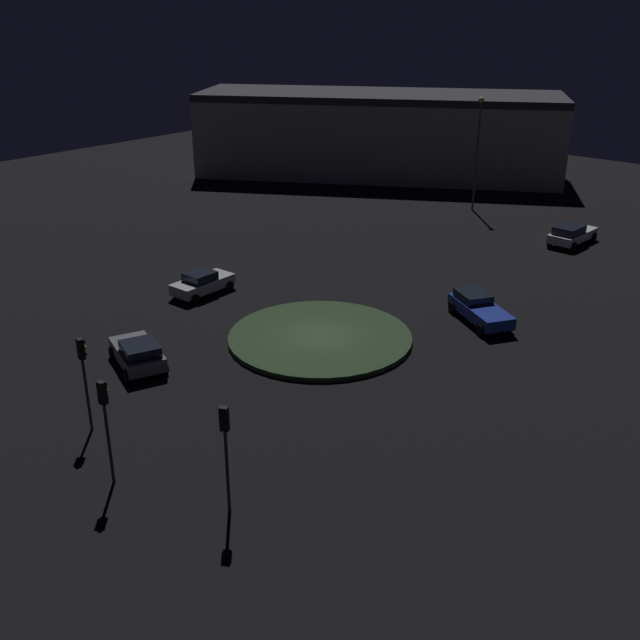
{
  "coord_description": "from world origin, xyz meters",
  "views": [
    {
      "loc": [
        23.49,
        -27.61,
        16.86
      ],
      "look_at": [
        0.0,
        0.0,
        1.16
      ],
      "focal_mm": 42.0,
      "sensor_mm": 36.0,
      "label": 1
    }
  ],
  "objects_px": {
    "car_grey": "(138,353)",
    "store_building": "(378,134)",
    "car_white": "(572,234)",
    "car_blue": "(479,308)",
    "traffic_light_southeast": "(226,438)",
    "car_silver": "(202,283)",
    "traffic_light_south": "(105,412)",
    "traffic_light_south_near": "(84,366)",
    "streetlamp_north": "(478,142)"
  },
  "relations": [
    {
      "from": "car_grey",
      "to": "traffic_light_south_near",
      "type": "distance_m",
      "value": 6.26
    },
    {
      "from": "car_grey",
      "to": "car_blue",
      "type": "relative_size",
      "value": 0.88
    },
    {
      "from": "car_white",
      "to": "streetlamp_north",
      "type": "height_order",
      "value": "streetlamp_north"
    },
    {
      "from": "traffic_light_southeast",
      "to": "traffic_light_south_near",
      "type": "xyz_separation_m",
      "value": [
        -8.42,
        -0.02,
        -0.0
      ]
    },
    {
      "from": "car_silver",
      "to": "car_blue",
      "type": "xyz_separation_m",
      "value": [
        15.01,
        7.36,
        0.02
      ]
    },
    {
      "from": "traffic_light_southeast",
      "to": "traffic_light_south_near",
      "type": "distance_m",
      "value": 8.42
    },
    {
      "from": "traffic_light_south",
      "to": "streetlamp_north",
      "type": "bearing_deg",
      "value": 3.44
    },
    {
      "from": "store_building",
      "to": "car_grey",
      "type": "bearing_deg",
      "value": 81.09
    },
    {
      "from": "car_grey",
      "to": "store_building",
      "type": "relative_size",
      "value": 0.12
    },
    {
      "from": "traffic_light_south_near",
      "to": "store_building",
      "type": "height_order",
      "value": "store_building"
    },
    {
      "from": "traffic_light_south_near",
      "to": "store_building",
      "type": "xyz_separation_m",
      "value": [
        -20.27,
        47.87,
        1.06
      ]
    },
    {
      "from": "car_blue",
      "to": "traffic_light_south",
      "type": "xyz_separation_m",
      "value": [
        -2.82,
        -22.53,
        2.3
      ]
    },
    {
      "from": "car_grey",
      "to": "traffic_light_south_near",
      "type": "xyz_separation_m",
      "value": [
        3.23,
        -4.87,
        2.24
      ]
    },
    {
      "from": "car_grey",
      "to": "car_white",
      "type": "bearing_deg",
      "value": -82.19
    },
    {
      "from": "traffic_light_southeast",
      "to": "car_silver",
      "type": "bearing_deg",
      "value": 23.32
    },
    {
      "from": "store_building",
      "to": "traffic_light_south",
      "type": "bearing_deg",
      "value": 85.44
    },
    {
      "from": "car_silver",
      "to": "traffic_light_south",
      "type": "bearing_deg",
      "value": -142.42
    },
    {
      "from": "car_silver",
      "to": "traffic_light_southeast",
      "type": "bearing_deg",
      "value": -130.08
    },
    {
      "from": "car_silver",
      "to": "traffic_light_south",
      "type": "height_order",
      "value": "traffic_light_south"
    },
    {
      "from": "traffic_light_south",
      "to": "traffic_light_south_near",
      "type": "distance_m",
      "value": 4.17
    },
    {
      "from": "car_grey",
      "to": "streetlamp_north",
      "type": "height_order",
      "value": "streetlamp_north"
    },
    {
      "from": "traffic_light_southeast",
      "to": "traffic_light_south_near",
      "type": "bearing_deg",
      "value": 62.35
    },
    {
      "from": "car_silver",
      "to": "traffic_light_southeast",
      "type": "height_order",
      "value": "traffic_light_southeast"
    },
    {
      "from": "traffic_light_south_near",
      "to": "streetlamp_north",
      "type": "height_order",
      "value": "streetlamp_north"
    },
    {
      "from": "car_white",
      "to": "traffic_light_south",
      "type": "bearing_deg",
      "value": -177.81
    },
    {
      "from": "car_grey",
      "to": "traffic_light_south",
      "type": "bearing_deg",
      "value": 158.73
    },
    {
      "from": "car_grey",
      "to": "car_white",
      "type": "relative_size",
      "value": 0.94
    },
    {
      "from": "traffic_light_southeast",
      "to": "traffic_light_south",
      "type": "relative_size",
      "value": 0.99
    },
    {
      "from": "car_white",
      "to": "car_grey",
      "type": "bearing_deg",
      "value": 169.96
    },
    {
      "from": "traffic_light_southeast",
      "to": "car_blue",
      "type": "bearing_deg",
      "value": -22.99
    },
    {
      "from": "car_silver",
      "to": "car_white",
      "type": "relative_size",
      "value": 0.88
    },
    {
      "from": "car_silver",
      "to": "car_white",
      "type": "bearing_deg",
      "value": -29.37
    },
    {
      "from": "traffic_light_south",
      "to": "traffic_light_south_near",
      "type": "relative_size",
      "value": 1.01
    },
    {
      "from": "car_grey",
      "to": "traffic_light_south",
      "type": "distance_m",
      "value": 9.87
    },
    {
      "from": "car_blue",
      "to": "traffic_light_south_near",
      "type": "bearing_deg",
      "value": -75.84
    },
    {
      "from": "car_blue",
      "to": "traffic_light_south",
      "type": "distance_m",
      "value": 22.82
    },
    {
      "from": "car_white",
      "to": "traffic_light_south_near",
      "type": "height_order",
      "value": "traffic_light_south_near"
    },
    {
      "from": "traffic_light_south",
      "to": "car_white",
      "type": "bearing_deg",
      "value": -10.26
    },
    {
      "from": "car_blue",
      "to": "traffic_light_south_near",
      "type": "relative_size",
      "value": 1.14
    },
    {
      "from": "car_blue",
      "to": "traffic_light_southeast",
      "type": "distance_m",
      "value": 21.07
    },
    {
      "from": "car_white",
      "to": "car_blue",
      "type": "bearing_deg",
      "value": -170.11
    },
    {
      "from": "car_white",
      "to": "traffic_light_south_near",
      "type": "relative_size",
      "value": 1.07
    },
    {
      "from": "car_grey",
      "to": "traffic_light_south",
      "type": "xyz_separation_m",
      "value": [
        7.07,
        -6.5,
        2.28
      ]
    },
    {
      "from": "streetlamp_north",
      "to": "car_grey",
      "type": "bearing_deg",
      "value": -86.14
    },
    {
      "from": "traffic_light_south",
      "to": "streetlamp_north",
      "type": "relative_size",
      "value": 0.46
    },
    {
      "from": "traffic_light_south",
      "to": "car_grey",
      "type": "bearing_deg",
      "value": 38.43
    },
    {
      "from": "car_silver",
      "to": "traffic_light_south_near",
      "type": "xyz_separation_m",
      "value": [
        8.35,
        -13.54,
        2.28
      ]
    },
    {
      "from": "streetlamp_north",
      "to": "store_building",
      "type": "height_order",
      "value": "streetlamp_north"
    },
    {
      "from": "streetlamp_north",
      "to": "store_building",
      "type": "xyz_separation_m",
      "value": [
        -14.55,
        5.99,
        -1.67
      ]
    },
    {
      "from": "traffic_light_south_near",
      "to": "store_building",
      "type": "relative_size",
      "value": 0.12
    }
  ]
}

